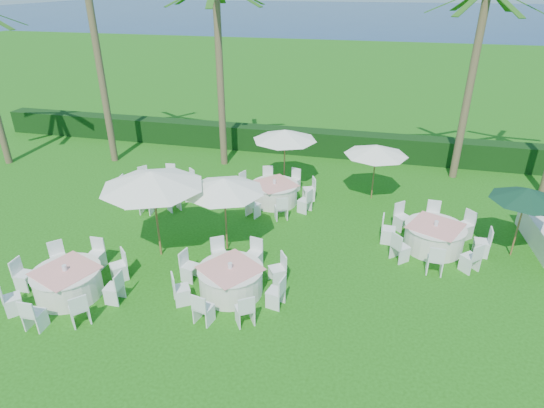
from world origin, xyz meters
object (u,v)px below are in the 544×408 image
at_px(banquet_table_b, 231,279).
at_px(umbrella_green, 527,194).
at_px(umbrella_b, 224,185).
at_px(umbrella_d, 376,150).
at_px(umbrella_c, 285,135).
at_px(umbrella_a, 152,179).
at_px(banquet_table_e, 274,193).
at_px(banquet_table_a, 68,282).
at_px(banquet_table_f, 434,236).
at_px(banquet_table_d, 159,189).

height_order(banquet_table_b, umbrella_green, umbrella_green).
bearing_deg(umbrella_b, umbrella_d, 48.36).
distance_m(umbrella_c, umbrella_d, 3.74).
bearing_deg(umbrella_b, umbrella_a, -157.28).
distance_m(banquet_table_e, umbrella_a, 5.74).
bearing_deg(umbrella_d, banquet_table_a, -133.70).
xyz_separation_m(banquet_table_a, umbrella_b, (3.53, 3.35, 1.87)).
bearing_deg(banquet_table_a, banquet_table_b, 14.96).
bearing_deg(umbrella_b, banquet_table_b, -68.62).
bearing_deg(banquet_table_f, umbrella_c, 146.67).
relative_size(banquet_table_f, umbrella_a, 1.07).
bearing_deg(umbrella_a, umbrella_c, 66.42).
xyz_separation_m(banquet_table_d, banquet_table_f, (10.49, -1.41, 0.03)).
bearing_deg(umbrella_a, banquet_table_e, 59.29).
bearing_deg(umbrella_c, banquet_table_b, -89.31).
relative_size(banquet_table_a, umbrella_green, 1.37).
xyz_separation_m(banquet_table_f, umbrella_b, (-6.59, -1.60, 1.86)).
bearing_deg(umbrella_b, banquet_table_f, 13.64).
xyz_separation_m(umbrella_c, umbrella_green, (8.27, -3.67, -0.10)).
bearing_deg(banquet_table_f, umbrella_b, -166.36).
xyz_separation_m(banquet_table_d, banquet_table_e, (4.63, 0.71, 0.02)).
height_order(banquet_table_d, umbrella_green, umbrella_green).
bearing_deg(banquet_table_a, umbrella_a, 58.24).
height_order(umbrella_c, umbrella_d, umbrella_c).
distance_m(banquet_table_a, umbrella_a, 3.70).
height_order(umbrella_b, umbrella_d, umbrella_b).
bearing_deg(banquet_table_f, umbrella_d, 121.70).
bearing_deg(banquet_table_b, banquet_table_e, 91.16).
bearing_deg(banquet_table_d, umbrella_a, -63.38).
bearing_deg(umbrella_green, banquet_table_d, 174.46).
height_order(banquet_table_a, umbrella_d, umbrella_d).
bearing_deg(umbrella_green, umbrella_d, 144.34).
height_order(umbrella_b, umbrella_green, umbrella_b).
height_order(banquet_table_a, umbrella_b, umbrella_b).
distance_m(banquet_table_a, banquet_table_f, 11.27).
distance_m(umbrella_a, umbrella_green, 11.31).
relative_size(umbrella_c, umbrella_green, 1.13).
relative_size(banquet_table_b, banquet_table_d, 1.03).
distance_m(banquet_table_a, banquet_table_e, 8.26).
bearing_deg(banquet_table_d, banquet_table_f, -7.68).
distance_m(banquet_table_d, umbrella_c, 5.57).
bearing_deg(banquet_table_a, banquet_table_f, 26.04).
bearing_deg(umbrella_d, umbrella_b, -131.64).
relative_size(banquet_table_d, umbrella_d, 1.26).
bearing_deg(umbrella_b, umbrella_c, 82.03).
bearing_deg(banquet_table_d, umbrella_b, -37.73).
height_order(banquet_table_a, umbrella_a, umbrella_a).
relative_size(banquet_table_e, umbrella_c, 1.19).
xyz_separation_m(banquet_table_d, umbrella_green, (12.93, -1.25, 1.75)).
relative_size(banquet_table_a, umbrella_a, 1.03).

